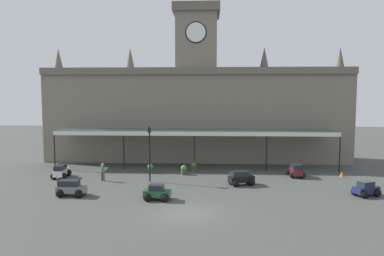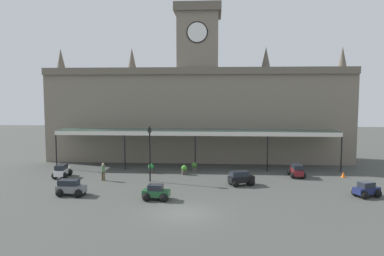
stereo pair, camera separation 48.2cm
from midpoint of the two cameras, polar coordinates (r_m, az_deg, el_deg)
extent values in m
plane|color=#424440|center=(24.67, -0.69, -13.54)|extent=(140.00, 140.00, 0.00)
cube|color=slate|center=(43.89, 1.29, 2.13)|extent=(36.33, 5.57, 11.18)
cube|color=#685F52|center=(41.00, 1.14, 9.18)|extent=(36.33, 0.30, 0.80)
cube|color=slate|center=(44.30, 1.31, 13.57)|extent=(4.80, 4.80, 6.42)
cube|color=#61594D|center=(45.00, 1.32, 18.25)|extent=(5.50, 5.50, 1.00)
cylinder|color=white|center=(42.00, 1.18, 15.11)|extent=(2.20, 0.12, 2.20)
cylinder|color=black|center=(42.04, 1.18, 15.10)|extent=(2.46, 0.06, 2.46)
cone|color=#5B5448|center=(47.92, -20.03, 10.33)|extent=(1.10, 1.10, 2.60)
cone|color=#5B5448|center=(45.13, -9.31, 10.91)|extent=(1.10, 1.10, 2.60)
cone|color=#5B5448|center=(44.50, 12.08, 10.94)|extent=(1.10, 1.10, 2.60)
cone|color=#5B5448|center=(46.65, 23.26, 10.37)|extent=(1.10, 1.10, 2.60)
cube|color=#38564C|center=(39.03, 0.99, -0.40)|extent=(30.40, 3.20, 0.16)
cube|color=silver|center=(37.46, 0.88, -0.94)|extent=(30.40, 0.12, 0.44)
cylinder|color=black|center=(41.44, -20.64, -3.34)|extent=(0.14, 0.14, 4.05)
cylinder|color=black|center=(38.95, -10.37, -3.61)|extent=(0.14, 0.14, 4.05)
cylinder|color=black|center=(37.86, 0.89, -3.78)|extent=(0.14, 0.14, 4.05)
cylinder|color=black|center=(38.27, 12.36, -3.81)|extent=(0.14, 0.14, 4.05)
cylinder|color=black|center=(40.14, 23.16, -3.69)|extent=(0.14, 0.14, 4.05)
cube|color=#1E512D|center=(27.63, -5.25, -10.37)|extent=(2.10, 1.01, 0.50)
cube|color=#1E232B|center=(27.52, -5.36, -9.44)|extent=(1.15, 0.87, 0.42)
sphere|color=black|center=(27.97, -3.68, -10.59)|extent=(0.64, 0.64, 0.64)
sphere|color=black|center=(27.14, -4.04, -11.09)|extent=(0.64, 0.64, 0.64)
sphere|color=black|center=(28.25, -6.41, -10.45)|extent=(0.64, 0.64, 0.64)
sphere|color=black|center=(27.43, -6.86, -10.94)|extent=(0.64, 0.64, 0.64)
cube|color=slate|center=(30.18, -18.34, -9.23)|extent=(2.27, 0.96, 0.55)
cube|color=#1E232B|center=(30.14, -18.72, -8.28)|extent=(1.57, 0.87, 0.45)
sphere|color=black|center=(30.35, -16.63, -9.54)|extent=(0.64, 0.64, 0.64)
sphere|color=black|center=(29.54, -17.28, -9.96)|extent=(0.64, 0.64, 0.64)
sphere|color=black|center=(30.94, -19.33, -9.33)|extent=(0.64, 0.64, 0.64)
sphere|color=black|center=(30.15, -20.05, -9.73)|extent=(0.64, 0.64, 0.64)
cube|color=black|center=(32.18, 8.33, -8.12)|extent=(2.42, 1.65, 0.55)
cube|color=#1E232B|center=(31.98, 8.02, -7.28)|extent=(1.74, 1.33, 0.45)
sphere|color=black|center=(32.96, 9.21, -8.22)|extent=(0.64, 0.64, 0.64)
sphere|color=black|center=(32.18, 9.93, -8.56)|extent=(0.64, 0.64, 0.64)
sphere|color=black|center=(32.31, 6.72, -8.46)|extent=(0.64, 0.64, 0.64)
sphere|color=black|center=(31.51, 7.40, -8.82)|extent=(0.64, 0.64, 0.64)
cube|color=silver|center=(37.08, -19.76, -6.60)|extent=(1.09, 2.32, 0.55)
cube|color=#1E232B|center=(36.79, -19.88, -5.90)|extent=(0.96, 1.62, 0.45)
sphere|color=black|center=(37.98, -20.03, -6.68)|extent=(0.64, 0.64, 0.64)
sphere|color=black|center=(37.71, -18.72, -6.73)|extent=(0.64, 0.64, 0.64)
sphere|color=black|center=(36.55, -20.80, -7.17)|extent=(0.64, 0.64, 0.64)
sphere|color=black|center=(36.26, -19.45, -7.22)|extent=(0.64, 0.64, 0.64)
cube|color=maroon|center=(36.58, 16.79, -6.68)|extent=(0.93, 2.26, 0.55)
cube|color=#1E232B|center=(36.29, 16.88, -5.97)|extent=(0.85, 1.56, 0.45)
sphere|color=black|center=(37.27, 15.84, -6.79)|extent=(0.64, 0.64, 0.64)
sphere|color=black|center=(37.46, 17.20, -6.76)|extent=(0.64, 0.64, 0.64)
sphere|color=black|center=(35.79, 16.34, -7.29)|extent=(0.64, 0.64, 0.64)
sphere|color=black|center=(35.98, 17.75, -7.26)|extent=(0.64, 0.64, 0.64)
cube|color=#19214C|center=(31.59, 26.60, -8.92)|extent=(2.23, 1.62, 0.50)
cube|color=#1E232B|center=(31.45, 26.57, -8.12)|extent=(1.33, 1.17, 0.42)
sphere|color=black|center=(32.41, 26.84, -8.95)|extent=(0.64, 0.64, 0.64)
sphere|color=black|center=(31.83, 28.01, -9.24)|extent=(0.64, 0.64, 0.64)
sphere|color=black|center=(31.46, 25.13, -9.29)|extent=(0.64, 0.64, 0.64)
sphere|color=black|center=(30.87, 26.30, -9.61)|extent=(0.64, 0.64, 0.64)
cylinder|color=brown|center=(34.44, -13.51, -7.56)|extent=(0.17, 0.17, 0.82)
cylinder|color=brown|center=(34.58, -13.79, -7.51)|extent=(0.17, 0.17, 0.82)
cylinder|color=#4C724C|center=(34.37, -13.68, -6.37)|extent=(0.34, 0.34, 0.62)
sphere|color=tan|center=(34.28, -13.69, -5.67)|extent=(0.23, 0.23, 0.23)
cylinder|color=black|center=(33.09, -6.36, -4.66)|extent=(0.13, 0.13, 4.57)
cube|color=black|center=(32.76, -6.40, -0.34)|extent=(0.30, 0.30, 0.44)
sphere|color=black|center=(32.74, -6.41, 0.15)|extent=(0.14, 0.14, 0.14)
cone|color=orange|center=(37.92, 23.43, -6.88)|extent=(0.40, 0.40, 0.56)
cylinder|color=#47423D|center=(36.11, -0.86, -7.15)|extent=(0.56, 0.56, 0.42)
sphere|color=#3F862A|center=(36.02, -0.87, -6.45)|extent=(0.60, 0.60, 0.60)
cylinder|color=#47423D|center=(37.07, -6.20, -6.86)|extent=(0.56, 0.56, 0.42)
sphere|color=#258236|center=(36.98, -6.20, -6.18)|extent=(0.60, 0.60, 0.60)
cylinder|color=#47423D|center=(37.61, 0.75, -6.65)|extent=(0.56, 0.56, 0.42)
sphere|color=#386A28|center=(37.52, 0.75, -5.98)|extent=(0.60, 0.60, 0.60)
camera|label=1|loc=(0.24, -89.57, 0.04)|focal=33.25mm
camera|label=2|loc=(0.24, 90.43, -0.04)|focal=33.25mm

